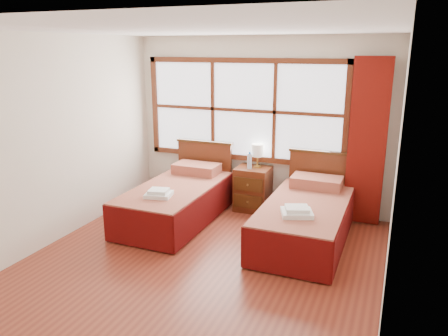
% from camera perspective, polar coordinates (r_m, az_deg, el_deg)
% --- Properties ---
extents(floor, '(4.50, 4.50, 0.00)m').
position_cam_1_polar(floor, '(5.13, -3.57, -12.79)').
color(floor, maroon).
rests_on(floor, ground).
extents(ceiling, '(4.50, 4.50, 0.00)m').
position_cam_1_polar(ceiling, '(4.52, -4.14, 17.65)').
color(ceiling, white).
rests_on(ceiling, wall_back).
extents(wall_back, '(4.00, 0.00, 4.00)m').
position_cam_1_polar(wall_back, '(6.71, 4.63, 5.77)').
color(wall_back, silver).
rests_on(wall_back, floor).
extents(wall_left, '(0.00, 4.50, 4.50)m').
position_cam_1_polar(wall_left, '(5.80, -21.93, 3.16)').
color(wall_left, silver).
rests_on(wall_left, floor).
extents(wall_right, '(0.00, 4.50, 4.50)m').
position_cam_1_polar(wall_right, '(4.21, 21.48, -1.15)').
color(wall_right, silver).
rests_on(wall_right, floor).
extents(window, '(3.16, 0.06, 1.56)m').
position_cam_1_polar(window, '(6.72, 2.52, 7.55)').
color(window, white).
rests_on(window, wall_back).
extents(curtain, '(0.50, 0.16, 2.30)m').
position_cam_1_polar(curtain, '(6.30, 18.22, 3.21)').
color(curtain, maroon).
rests_on(curtain, wall_back).
extents(bed_left, '(1.02, 2.04, 0.99)m').
position_cam_1_polar(bed_left, '(6.35, -6.07, -4.15)').
color(bed_left, '#41240D').
rests_on(bed_left, floor).
extents(bed_right, '(1.02, 2.04, 0.99)m').
position_cam_1_polar(bed_right, '(5.75, 10.64, -6.46)').
color(bed_right, '#41240D').
rests_on(bed_right, floor).
extents(nightstand, '(0.50, 0.49, 0.67)m').
position_cam_1_polar(nightstand, '(6.70, 3.79, -2.72)').
color(nightstand, '#592713').
rests_on(nightstand, floor).
extents(towels_left, '(0.38, 0.35, 0.10)m').
position_cam_1_polar(towels_left, '(5.82, -8.52, -3.30)').
color(towels_left, white).
rests_on(towels_left, bed_left).
extents(towels_right, '(0.44, 0.42, 0.11)m').
position_cam_1_polar(towels_right, '(5.20, 9.50, -5.63)').
color(towels_right, white).
rests_on(towels_right, bed_right).
extents(lamp, '(0.18, 0.18, 0.36)m').
position_cam_1_polar(lamp, '(6.57, 4.41, 2.24)').
color(lamp, '#B88F3B').
rests_on(lamp, nightstand).
extents(bottle_near, '(0.06, 0.06, 0.23)m').
position_cam_1_polar(bottle_near, '(6.55, 3.38, 0.86)').
color(bottle_near, '#ACC5DE').
rests_on(bottle_near, nightstand).
extents(bottle_far, '(0.07, 0.07, 0.26)m').
position_cam_1_polar(bottle_far, '(6.52, 3.36, 0.93)').
color(bottle_far, '#ACC5DE').
rests_on(bottle_far, nightstand).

